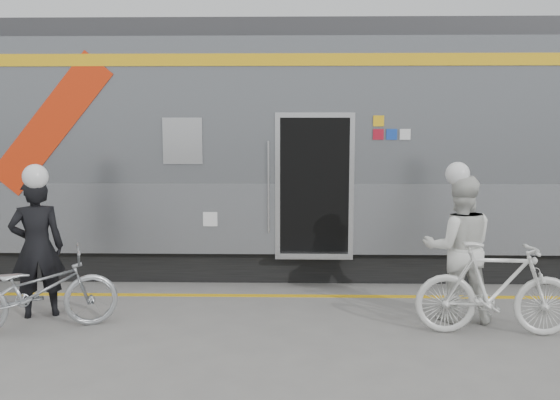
{
  "coord_description": "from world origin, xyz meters",
  "views": [
    {
      "loc": [
        0.68,
        -6.27,
        2.58
      ],
      "look_at": [
        0.51,
        1.6,
        1.5
      ],
      "focal_mm": 38.0,
      "sensor_mm": 36.0,
      "label": 1
    }
  ],
  "objects_px": {
    "woman": "(459,248)",
    "man": "(37,248)",
    "bicycle_right": "(496,289)",
    "bicycle_left": "(36,291)"
  },
  "relations": [
    {
      "from": "man",
      "to": "bicycle_right",
      "type": "xyz_separation_m",
      "value": [
        5.76,
        -0.57,
        -0.35
      ]
    },
    {
      "from": "woman",
      "to": "bicycle_right",
      "type": "distance_m",
      "value": 0.73
    },
    {
      "from": "bicycle_left",
      "to": "bicycle_right",
      "type": "relative_size",
      "value": 1.02
    },
    {
      "from": "bicycle_left",
      "to": "bicycle_right",
      "type": "bearing_deg",
      "value": -111.82
    },
    {
      "from": "bicycle_left",
      "to": "bicycle_right",
      "type": "distance_m",
      "value": 5.56
    },
    {
      "from": "woman",
      "to": "bicycle_right",
      "type": "xyz_separation_m",
      "value": [
        0.3,
        -0.55,
        -0.37
      ]
    },
    {
      "from": "bicycle_left",
      "to": "woman",
      "type": "bearing_deg",
      "value": -105.85
    },
    {
      "from": "man",
      "to": "woman",
      "type": "bearing_deg",
      "value": 158.18
    },
    {
      "from": "bicycle_right",
      "to": "man",
      "type": "bearing_deg",
      "value": 88.21
    },
    {
      "from": "woman",
      "to": "man",
      "type": "bearing_deg",
      "value": 3.66
    }
  ]
}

